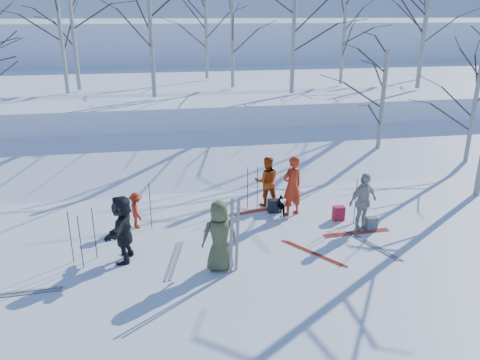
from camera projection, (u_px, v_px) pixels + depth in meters
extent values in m
plane|color=white|center=(250.00, 246.00, 12.11)|extent=(120.00, 120.00, 0.00)
cube|color=white|center=(215.00, 161.00, 18.54)|extent=(70.00, 9.49, 4.12)
cube|color=white|center=(193.00, 97.00, 27.51)|extent=(70.00, 18.00, 2.20)
cube|color=white|center=(175.00, 52.00, 46.62)|extent=(90.00, 30.00, 6.00)
imported|color=#4D5131|center=(220.00, 236.00, 10.78)|extent=(0.86, 0.57, 1.71)
imported|color=#B62811|center=(292.00, 186.00, 13.73)|extent=(0.77, 0.64, 1.82)
imported|color=#B4410D|center=(267.00, 181.00, 14.46)|extent=(0.81, 0.65, 1.58)
imported|color=#B62811|center=(136.00, 210.00, 13.02)|extent=(0.54, 0.74, 1.03)
imported|color=beige|center=(363.00, 202.00, 12.81)|extent=(1.04, 0.71, 1.64)
imported|color=black|center=(123.00, 228.00, 11.18)|extent=(0.80, 1.63, 1.68)
imported|color=black|center=(282.00, 206.00, 13.96)|extent=(0.34, 0.64, 0.52)
cube|color=silver|center=(231.00, 237.00, 10.54)|extent=(0.10, 0.17, 1.90)
cube|color=silver|center=(237.00, 235.00, 10.60)|extent=(0.11, 0.23, 1.89)
cylinder|color=black|center=(150.00, 206.00, 12.94)|extent=(0.02, 0.02, 1.34)
cylinder|color=black|center=(257.00, 187.00, 14.30)|extent=(0.02, 0.02, 1.34)
cylinder|color=black|center=(71.00, 237.00, 11.13)|extent=(0.02, 0.02, 1.34)
cylinder|color=black|center=(248.00, 188.00, 14.25)|extent=(0.02, 0.02, 1.34)
cylinder|color=black|center=(94.00, 234.00, 11.31)|extent=(0.02, 0.02, 1.34)
cylinder|color=black|center=(81.00, 242.00, 10.87)|extent=(0.02, 0.02, 1.34)
cylinder|color=black|center=(355.00, 201.00, 13.23)|extent=(0.02, 0.02, 1.34)
cube|color=#AE1A2C|center=(339.00, 213.00, 13.59)|extent=(0.32, 0.22, 0.42)
cube|color=#56595D|center=(371.00, 224.00, 12.96)|extent=(0.30, 0.20, 0.38)
cube|color=black|center=(274.00, 206.00, 14.13)|extent=(0.34, 0.24, 0.40)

